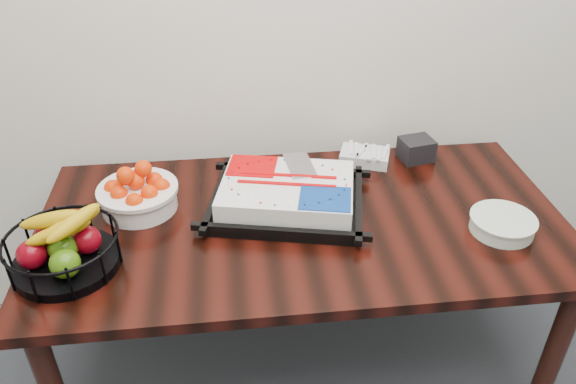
{
  "coord_description": "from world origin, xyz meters",
  "views": [
    {
      "loc": [
        -0.23,
        0.45,
        1.89
      ],
      "look_at": [
        -0.04,
        2.05,
        0.83
      ],
      "focal_mm": 35.0,
      "sensor_mm": 36.0,
      "label": 1
    }
  ],
  "objects": [
    {
      "name": "fork_bag",
      "position": [
        0.3,
        2.35,
        0.78
      ],
      "size": [
        0.22,
        0.18,
        0.06
      ],
      "color": "silver",
      "rests_on": "table"
    },
    {
      "name": "plate_stack",
      "position": [
        0.65,
        1.85,
        0.78
      ],
      "size": [
        0.22,
        0.22,
        0.05
      ],
      "color": "white",
      "rests_on": "table"
    },
    {
      "name": "cake_tray",
      "position": [
        -0.04,
        2.08,
        0.8
      ],
      "size": [
        0.6,
        0.51,
        0.11
      ],
      "color": "black",
      "rests_on": "table"
    },
    {
      "name": "tangerine_bowl",
      "position": [
        -0.56,
        2.12,
        0.83
      ],
      "size": [
        0.28,
        0.28,
        0.18
      ],
      "color": "white",
      "rests_on": "table"
    },
    {
      "name": "napkin_box",
      "position": [
        0.51,
        2.35,
        0.79
      ],
      "size": [
        0.14,
        0.13,
        0.09
      ],
      "primitive_type": "cube",
      "rotation": [
        0.0,
        0.0,
        0.19
      ],
      "color": "black",
      "rests_on": "table"
    },
    {
      "name": "fruit_basket",
      "position": [
        -0.75,
        1.83,
        0.82
      ],
      "size": [
        0.34,
        0.34,
        0.18
      ],
      "color": "black",
      "rests_on": "table"
    },
    {
      "name": "table",
      "position": [
        0.0,
        2.0,
        0.66
      ],
      "size": [
        1.8,
        0.9,
        0.75
      ],
      "color": "black",
      "rests_on": "ground"
    }
  ]
}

